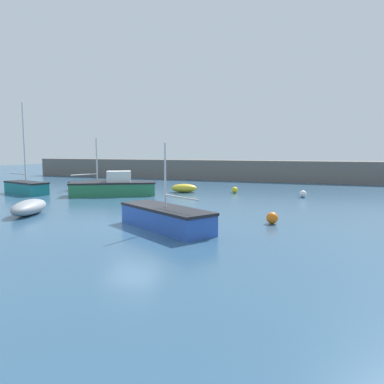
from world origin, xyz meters
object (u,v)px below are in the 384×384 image
Objects in this scene: fishing_dinghy_green at (184,188)px; mooring_buoy_white at (303,194)px; cabin_cruiser_white at (114,187)px; sailboat_twin_hulled at (97,184)px; sailboat_tall_mast at (26,187)px; sailboat_short_mast at (166,218)px; mooring_buoy_orange at (272,218)px; mooring_buoy_yellow at (235,190)px; open_tender_yellow at (29,207)px.

fishing_dinghy_green is 9.23m from mooring_buoy_white.
mooring_buoy_white is (13.45, 3.67, -0.39)m from cabin_cruiser_white.
sailboat_tall_mast reaches higher than sailboat_twin_hulled.
sailboat_short_mast is (12.85, -13.58, 0.10)m from sailboat_twin_hulled.
sailboat_short_mast reaches higher than cabin_cruiser_white.
sailboat_tall_mast is at bearing 4.37° from sailboat_short_mast.
sailboat_short_mast reaches higher than mooring_buoy_orange.
cabin_cruiser_white is 1.24× the size of sailboat_short_mast.
fishing_dinghy_green is at bearing 128.95° from mooring_buoy_orange.
mooring_buoy_orange is at bearing -115.25° from sailboat_short_mast.
mooring_buoy_yellow is at bearing 175.23° from fishing_dinghy_green.
mooring_buoy_yellow is at bearing 169.69° from mooring_buoy_white.
mooring_buoy_yellow is at bearing -50.31° from open_tender_yellow.
cabin_cruiser_white reaches higher than mooring_buoy_yellow.
fishing_dinghy_green is 0.35× the size of cabin_cruiser_white.
sailboat_twin_hulled reaches higher than cabin_cruiser_white.
sailboat_twin_hulled is 0.74× the size of sailboat_tall_mast.
cabin_cruiser_white is 12.87× the size of mooring_buoy_white.
sailboat_twin_hulled is 10.23× the size of mooring_buoy_white.
fishing_dinghy_green is 4.53× the size of mooring_buoy_white.
open_tender_yellow is 13.63m from sailboat_twin_hulled.
fishing_dinghy_green is 0.33× the size of sailboat_tall_mast.
mooring_buoy_yellow is 0.99× the size of mooring_buoy_white.
cabin_cruiser_white is at bearing -113.39° from sailboat_twin_hulled.
open_tender_yellow is at bearing -27.04° from sailboat_tall_mast.
sailboat_tall_mast is at bearing 174.08° from sailboat_twin_hulled.
mooring_buoy_orange is (19.69, -5.32, -0.26)m from sailboat_tall_mast.
sailboat_short_mast is 10.37× the size of mooring_buoy_white.
cabin_cruiser_white is at bearing 151.58° from mooring_buoy_orange.
sailboat_twin_hulled is at bearing 82.24° from sailboat_tall_mast.
sailboat_tall_mast is at bearing 24.57° from open_tender_yellow.
sailboat_twin_hulled is 18.69m from sailboat_short_mast.
open_tender_yellow is 0.68× the size of sailboat_short_mast.
fishing_dinghy_green is at bearing -39.92° from sailboat_short_mast.
sailboat_short_mast is 9.63× the size of mooring_buoy_orange.
mooring_buoy_orange is 1.08× the size of mooring_buoy_white.
sailboat_tall_mast reaches higher than mooring_buoy_orange.
open_tender_yellow reaches higher than mooring_buoy_white.
mooring_buoy_white is at bearing -66.53° from open_tender_yellow.
fishing_dinghy_green is 5.62m from cabin_cruiser_white.
open_tender_yellow is at bearing 26.51° from sailboat_short_mast.
mooring_buoy_yellow is 5.36m from mooring_buoy_white.
mooring_buoy_orange is (17.01, -10.87, -0.11)m from sailboat_twin_hulled.
mooring_buoy_white is at bearing 86.58° from mooring_buoy_orange.
sailboat_tall_mast is 13.84× the size of mooring_buoy_white.
mooring_buoy_orange is (4.64, -11.56, 0.02)m from mooring_buoy_yellow.
cabin_cruiser_white reaches higher than mooring_buoy_orange.
sailboat_twin_hulled is (-4.20, 3.94, -0.26)m from cabin_cruiser_white.
open_tender_yellow is 12.56m from mooring_buoy_orange.
cabin_cruiser_white is 1.26× the size of sailboat_twin_hulled.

